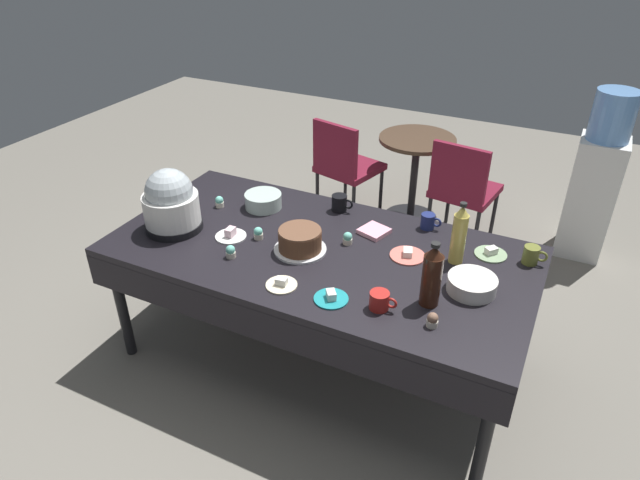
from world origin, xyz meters
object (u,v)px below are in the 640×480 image
(slow_cooker, at_px, (171,203))
(cupcake_berry, at_px, (432,320))
(cupcake_lemon, at_px, (348,238))
(maroon_chair_left, at_px, (344,163))
(frosted_layer_cake, at_px, (300,241))
(maroon_chair_right, at_px, (463,186))
(dessert_plate_coral, at_px, (408,255))
(coffee_mug_navy, at_px, (428,221))
(dessert_plate_sage, at_px, (491,253))
(soda_bottle_cola, at_px, (432,276))
(ceramic_snack_bowl, at_px, (472,284))
(coffee_mug_black, at_px, (340,203))
(dessert_plate_white, at_px, (231,235))
(cupcake_rose, at_px, (231,252))
(round_cafe_table, at_px, (415,164))
(coffee_mug_red, at_px, (380,301))
(glass_salad_bowl, at_px, (263,201))
(water_cooler, at_px, (595,181))
(cupcake_cocoa, at_px, (219,202))
(cupcake_mint, at_px, (258,233))
(coffee_mug_olive, at_px, (532,255))
(dessert_plate_cream, at_px, (281,284))
(soda_bottle_ginger_ale, at_px, (459,235))
(potluck_table, at_px, (320,258))
(dessert_plate_teal, at_px, (331,298))

(slow_cooker, bearing_deg, cupcake_berry, -6.64)
(cupcake_lemon, distance_m, maroon_chair_left, 1.67)
(frosted_layer_cake, height_order, maroon_chair_right, frosted_layer_cake)
(dessert_plate_coral, relative_size, coffee_mug_navy, 1.57)
(dessert_plate_sage, xyz_separation_m, soda_bottle_cola, (-0.17, -0.53, 0.14))
(coffee_mug_navy, bearing_deg, ceramic_snack_bowl, -53.34)
(cupcake_berry, relative_size, coffee_mug_black, 0.51)
(dessert_plate_white, xyz_separation_m, maroon_chair_right, (0.87, 1.71, -0.27))
(cupcake_rose, bearing_deg, round_cafe_table, 81.33)
(coffee_mug_red, bearing_deg, cupcake_lemon, 128.57)
(coffee_mug_black, bearing_deg, cupcake_berry, -44.47)
(glass_salad_bowl, relative_size, water_cooler, 0.17)
(cupcake_berry, relative_size, maroon_chair_right, 0.08)
(dessert_plate_sage, height_order, cupcake_cocoa, cupcake_cocoa)
(dessert_plate_coral, relative_size, soda_bottle_cola, 0.57)
(cupcake_mint, xyz_separation_m, coffee_mug_olive, (1.35, 0.40, 0.02))
(ceramic_snack_bowl, bearing_deg, dessert_plate_cream, -156.35)
(dessert_plate_cream, distance_m, maroon_chair_left, 2.07)
(coffee_mug_red, bearing_deg, soda_bottle_ginger_ale, 68.50)
(cupcake_mint, xyz_separation_m, coffee_mug_navy, (0.78, 0.51, 0.01))
(dessert_plate_cream, distance_m, coffee_mug_olive, 1.25)
(potluck_table, xyz_separation_m, dessert_plate_teal, (0.24, -0.37, 0.07))
(potluck_table, height_order, dessert_plate_coral, dessert_plate_coral)
(slow_cooker, distance_m, maroon_chair_left, 1.84)
(soda_bottle_cola, bearing_deg, maroon_chair_left, 123.99)
(frosted_layer_cake, bearing_deg, dessert_plate_teal, -43.55)
(coffee_mug_red, bearing_deg, potluck_table, 144.15)
(water_cooler, bearing_deg, coffee_mug_navy, -119.12)
(cupcake_rose, bearing_deg, coffee_mug_black, 67.53)
(coffee_mug_red, bearing_deg, ceramic_snack_bowl, 42.65)
(dessert_plate_sage, bearing_deg, round_cafe_table, 120.04)
(cupcake_rose, xyz_separation_m, cupcake_cocoa, (-0.37, 0.43, 0.00))
(glass_salad_bowl, xyz_separation_m, dessert_plate_cream, (0.48, -0.64, -0.03))
(dessert_plate_sage, distance_m, maroon_chair_right, 1.37)
(cupcake_berry, bearing_deg, round_cafe_table, 109.17)
(soda_bottle_ginger_ale, bearing_deg, dessert_plate_teal, -127.20)
(glass_salad_bowl, relative_size, round_cafe_table, 0.30)
(cupcake_mint, height_order, maroon_chair_left, maroon_chair_left)
(dessert_plate_teal, height_order, cupcake_mint, cupcake_mint)
(cupcake_mint, bearing_deg, coffee_mug_olive, 16.51)
(dessert_plate_teal, relative_size, cupcake_berry, 2.37)
(slow_cooker, distance_m, ceramic_snack_bowl, 1.62)
(coffee_mug_navy, bearing_deg, dessert_plate_sage, -18.15)
(coffee_mug_black, distance_m, round_cafe_table, 1.43)
(maroon_chair_left, relative_size, water_cooler, 0.69)
(dessert_plate_teal, relative_size, maroon_chair_left, 0.19)
(slow_cooker, xyz_separation_m, dessert_plate_white, (0.33, 0.06, -0.15))
(dessert_plate_cream, bearing_deg, soda_bottle_ginger_ale, 39.86)
(glass_salad_bowl, relative_size, cupcake_mint, 3.21)
(dessert_plate_teal, xyz_separation_m, coffee_mug_navy, (0.20, 0.82, 0.03))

